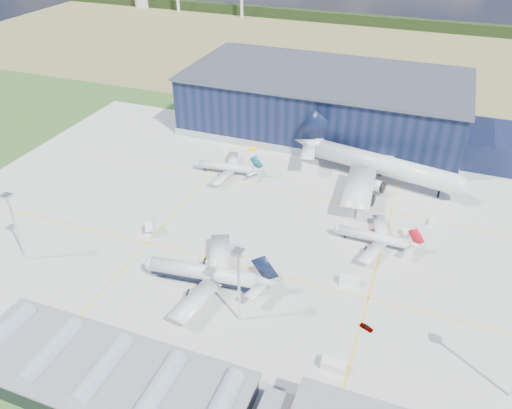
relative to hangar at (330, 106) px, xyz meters
name	(u,v)px	position (x,y,z in m)	size (l,w,h in m)	color
ground	(247,246)	(-2.81, -94.80, -11.62)	(600.00, 600.00, 0.00)	#27491B
apron	(258,228)	(-2.81, -84.80, -11.59)	(220.00, 160.00, 0.08)	#B0B0AB
farmland	(370,55)	(-2.81, 125.20, -11.62)	(600.00, 220.00, 0.01)	olive
treeline	(389,22)	(-2.81, 205.20, -7.62)	(600.00, 8.00, 8.00)	black
hangar	(330,106)	(0.00, 0.00, 0.00)	(145.00, 62.00, 26.10)	black
glass_concourse	(118,382)	(-9.26, -154.80, -7.93)	(78.00, 23.00, 8.60)	black
light_mast_west	(13,217)	(-62.81, -124.80, 3.82)	(2.60, 2.60, 23.00)	silver
light_mast_center	(239,275)	(7.19, -124.80, 3.82)	(2.60, 2.60, 23.00)	silver
airliner_navy	(203,266)	(-7.45, -115.51, -5.09)	(40.03, 39.16, 13.05)	silver
airliner_red	(374,233)	(34.09, -80.12, -7.00)	(28.30, 27.68, 9.23)	silver
airliner_widebody	(385,156)	(30.43, -39.80, -0.49)	(68.26, 66.77, 22.26)	silver
airliner_regional	(226,163)	(-27.53, -54.80, -7.02)	(28.22, 27.61, 9.20)	silver
gse_tug_b	(48,312)	(-41.14, -140.80, -10.93)	(2.10, 3.15, 1.36)	yellow
gse_van_a	(349,281)	(30.96, -100.94, -10.39)	(2.45, 5.62, 2.45)	white
gse_cart_a	(432,223)	(50.77, -61.89, -10.95)	(2.06, 3.08, 1.34)	white
gse_van_b	(406,234)	(43.46, -72.25, -10.65)	(1.93, 4.21, 1.93)	white
gse_tug_c	(252,149)	(-25.09, -32.80, -10.90)	(2.03, 3.26, 1.42)	yellow
gse_cart_b	(223,148)	(-36.88, -36.36, -10.89)	(2.23, 3.34, 1.45)	white
gse_van_c	(333,366)	(33.66, -131.71, -10.28)	(2.67, 5.56, 2.67)	white
airstair	(151,228)	(-34.42, -99.42, -9.81)	(2.25, 5.63, 3.61)	white
car_a	(367,327)	(38.75, -116.23, -11.02)	(1.42, 3.53, 1.20)	#99999E
car_b	(209,371)	(6.85, -142.80, -10.98)	(1.35, 3.88, 1.28)	#99999E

